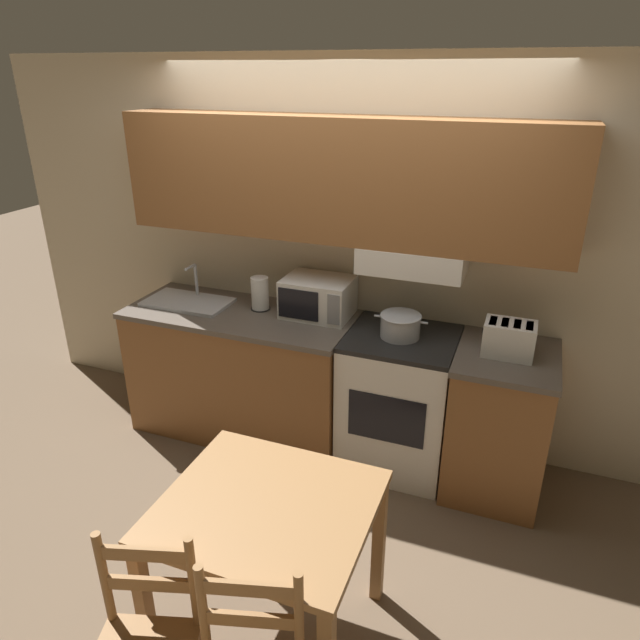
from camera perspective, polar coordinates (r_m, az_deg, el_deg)
name	(u,v)px	position (r m, az deg, el deg)	size (l,w,h in m)	color
ground_plane	(341,420)	(4.40, 2.14, -9.97)	(16.00, 16.00, 0.00)	brown
wall_back	(343,222)	(3.70, 2.33, 9.74)	(5.21, 0.38, 2.55)	beige
lower_counter_main	(243,372)	(4.12, -7.67, -5.14)	(1.57, 0.68, 0.93)	brown
lower_counter_right_stub	(498,422)	(3.71, 17.41, -9.67)	(0.58, 0.68, 0.93)	brown
stove_range	(398,401)	(3.79, 7.82, -7.99)	(0.68, 0.63, 0.93)	white
cooking_pot	(400,325)	(3.53, 8.04, -0.50)	(0.33, 0.26, 0.15)	#B7BABF
microwave	(318,297)	(3.79, -0.20, 2.32)	(0.45, 0.35, 0.26)	white
toaster	(509,339)	(3.44, 18.39, -1.78)	(0.30, 0.20, 0.20)	white
sink_basin	(188,301)	(4.12, -13.08, 1.83)	(0.60, 0.34, 0.26)	#B7BABF
paper_towel_roll	(260,293)	(3.91, -6.02, 2.65)	(0.14, 0.14, 0.23)	black
dining_table	(268,525)	(2.62, -5.25, -19.72)	(0.89, 0.80, 0.76)	#9E7042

